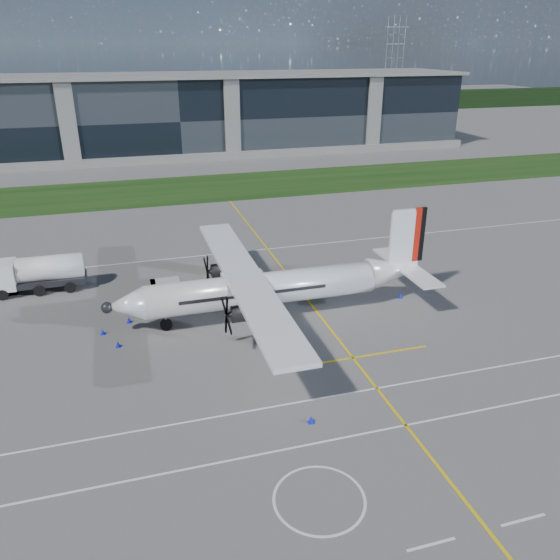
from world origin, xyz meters
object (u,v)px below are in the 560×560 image
fuel_tanker_truck (30,275)px  baggage_tug (166,289)px  turboprop_aircraft (274,270)px  safety_cone_fwd (103,331)px  safety_cone_nose_stbd (129,320)px  pylon_east (394,62)px  ground_crew_person (180,302)px  safety_cone_portwing (311,419)px  safety_cone_tail (400,296)px  safety_cone_nose_port (118,344)px

fuel_tanker_truck → baggage_tug: 12.73m
turboprop_aircraft → baggage_tug: 11.03m
fuel_tanker_truck → safety_cone_fwd: (6.28, -10.33, -1.40)m
fuel_tanker_truck → safety_cone_nose_stbd: fuel_tanker_truck is taller
pylon_east → ground_crew_person: pylon_east is taller
turboprop_aircraft → safety_cone_nose_stbd: (-11.83, 2.17, -3.95)m
ground_crew_person → safety_cone_portwing: 17.94m
baggage_tug → safety_cone_fwd: (-5.48, -5.54, -0.58)m
safety_cone_fwd → pylon_east: bearing=55.9°
safety_cone_portwing → turboprop_aircraft: bearing=83.2°
baggage_tug → safety_cone_portwing: 21.62m
baggage_tug → safety_cone_portwing: size_ratio=5.51×
safety_cone_tail → safety_cone_portwing: (-13.57, -14.42, 0.00)m
fuel_tanker_truck → safety_cone_nose_stbd: 12.28m
turboprop_aircraft → safety_cone_nose_port: size_ratio=55.96×
baggage_tug → safety_cone_nose_stbd: bearing=-129.7°
safety_cone_fwd → turboprop_aircraft: bearing=-3.0°
baggage_tug → safety_cone_nose_port: size_ratio=5.51×
safety_cone_nose_stbd → safety_cone_fwd: bearing=-145.2°
turboprop_aircraft → ground_crew_person: (-7.52, 2.68, -3.19)m
turboprop_aircraft → baggage_tug: turboprop_aircraft is taller
fuel_tanker_truck → safety_cone_tail: fuel_tanker_truck is taller
ground_crew_person → safety_cone_nose_stbd: (-4.30, -0.51, -0.76)m
fuel_tanker_truck → ground_crew_person: fuel_tanker_truck is taller
safety_cone_nose_port → safety_cone_portwing: size_ratio=1.00×
ground_crew_person → safety_cone_fwd: 6.72m
safety_cone_portwing → safety_cone_tail: bearing=46.7°
safety_cone_tail → safety_cone_nose_port: bearing=-175.8°
safety_cone_nose_port → safety_cone_portwing: same height
fuel_tanker_truck → safety_cone_nose_port: bearing=-59.7°
pylon_east → safety_cone_fwd: bearing=-124.1°
ground_crew_person → safety_cone_fwd: size_ratio=4.03×
turboprop_aircraft → safety_cone_fwd: turboprop_aircraft is taller
turboprop_aircraft → baggage_tug: (-8.43, 6.27, -3.37)m
fuel_tanker_truck → safety_cone_nose_port: 14.79m
fuel_tanker_truck → safety_cone_fwd: size_ratio=17.62×
pylon_east → turboprop_aircraft: 171.25m
turboprop_aircraft → safety_cone_nose_stbd: turboprop_aircraft is taller
turboprop_aircraft → safety_cone_tail: bearing=0.7°
ground_crew_person → turboprop_aircraft: bearing=-85.1°
turboprop_aircraft → fuel_tanker_truck: (-20.19, 11.06, -2.54)m
turboprop_aircraft → safety_cone_tail: size_ratio=55.96×
pylon_east → safety_cone_fwd: pylon_east is taller
baggage_tug → pylon_east: bearing=56.4°
pylon_east → ground_crew_person: bearing=-122.7°
safety_cone_tail → safety_cone_fwd: same height
safety_cone_nose_stbd → safety_cone_tail: bearing=-4.9°
baggage_tug → safety_cone_nose_stbd: size_ratio=5.51×
pylon_east → safety_cone_tail: bearing=-116.5°
turboprop_aircraft → safety_cone_nose_port: bearing=-172.6°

